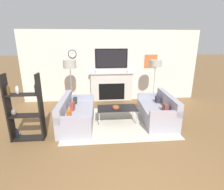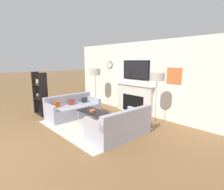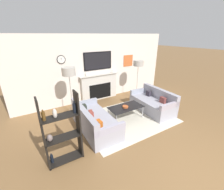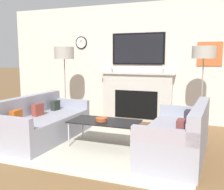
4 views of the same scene
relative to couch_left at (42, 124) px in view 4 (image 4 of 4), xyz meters
The scene contains 8 objects.
fireplace_wall 2.60m from the couch_left, 60.30° to the left, with size 6.82×0.28×2.70m.
area_rug 1.23m from the couch_left, ahead, with size 3.01×2.26×0.01m.
couch_left is the anchor object (origin of this frame).
couch_right 2.39m from the couch_left, ahead, with size 0.90×1.71×0.80m.
coffee_table 1.20m from the couch_left, ahead, with size 1.15×0.60×0.43m.
decorative_bowl 1.16m from the couch_left, ahead, with size 0.20×0.20×0.06m.
floor_lamp_left 1.80m from the couch_left, 101.76° to the left, with size 0.43×0.43×1.70m.
floor_lamp_right 3.20m from the couch_left, 25.23° to the left, with size 0.43×0.43×1.68m.
Camera 4 is at (1.60, -1.14, 1.46)m, focal length 42.00 mm.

